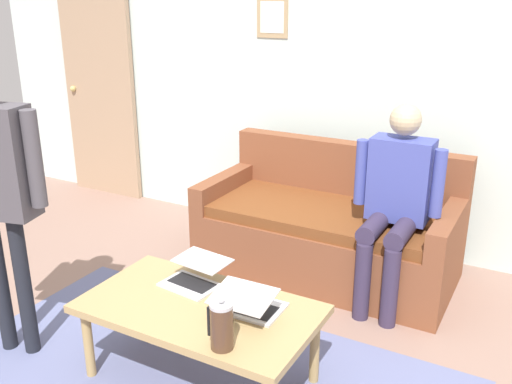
{
  "coord_description": "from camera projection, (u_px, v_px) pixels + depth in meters",
  "views": [
    {
      "loc": [
        -1.55,
        1.9,
        1.9
      ],
      "look_at": [
        -0.05,
        -0.83,
        0.8
      ],
      "focal_mm": 39.7,
      "sensor_mm": 36.0,
      "label": 1
    }
  ],
  "objects": [
    {
      "name": "laptop_left",
      "position": [
        194.0,
        276.0,
        3.01
      ],
      "size": [
        0.33,
        0.34,
        0.12
      ],
      "color": "silver",
      "rests_on": "coffee_table"
    },
    {
      "name": "ground_plane",
      "position": [
        171.0,
        384.0,
        2.91
      ],
      "size": [
        7.68,
        7.68,
        0.0
      ],
      "primitive_type": "plane",
      "color": "#8F6F61"
    },
    {
      "name": "french_press",
      "position": [
        222.0,
        325.0,
        2.44
      ],
      "size": [
        0.12,
        0.1,
        0.25
      ],
      "color": "#4C3323",
      "rests_on": "coffee_table"
    },
    {
      "name": "laptop_center",
      "position": [
        249.0,
        304.0,
        2.73
      ],
      "size": [
        0.3,
        0.33,
        0.14
      ],
      "color": "silver",
      "rests_on": "coffee_table"
    },
    {
      "name": "interior_door",
      "position": [
        100.0,
        90.0,
        5.39
      ],
      "size": [
        0.82,
        0.09,
        2.05
      ],
      "color": "tan",
      "rests_on": "ground_plane"
    },
    {
      "name": "person_seated",
      "position": [
        396.0,
        196.0,
        3.46
      ],
      "size": [
        0.55,
        0.51,
        1.28
      ],
      "color": "#352B44",
      "rests_on": "ground_plane"
    },
    {
      "name": "back_wall",
      "position": [
        338.0,
        70.0,
        4.28
      ],
      "size": [
        7.04,
        0.11,
        2.7
      ],
      "color": "silver",
      "rests_on": "ground_plane"
    },
    {
      "name": "couch",
      "position": [
        329.0,
        230.0,
        4.01
      ],
      "size": [
        1.75,
        0.85,
        0.88
      ],
      "color": "brown",
      "rests_on": "ground_plane"
    },
    {
      "name": "coffee_table",
      "position": [
        199.0,
        313.0,
        2.83
      ],
      "size": [
        1.18,
        0.66,
        0.43
      ],
      "color": "tan",
      "rests_on": "ground_plane"
    }
  ]
}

